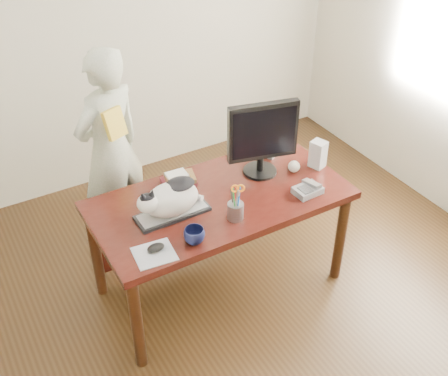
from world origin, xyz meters
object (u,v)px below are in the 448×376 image
at_px(baseball, 294,166).
at_px(desk, 214,209).
at_px(mouse, 156,248).
at_px(speaker, 318,154).
at_px(calculator, 264,146).
at_px(keyboard, 172,213).
at_px(pen_cup, 236,209).
at_px(book_stack, 179,179).
at_px(cat, 169,198).
at_px(coffee_mug, 194,236).
at_px(phone, 308,189).
at_px(monitor, 263,136).
at_px(person, 110,150).

bearing_deg(baseball, desk, 172.22).
relative_size(mouse, speaker, 0.56).
bearing_deg(mouse, calculator, 33.80).
distance_m(keyboard, pen_cup, 0.38).
distance_m(baseball, book_stack, 0.76).
relative_size(cat, pen_cup, 1.77).
bearing_deg(speaker, coffee_mug, 175.66).
height_order(baseball, calculator, baseball).
height_order(phone, baseball, same).
distance_m(mouse, book_stack, 0.64).
height_order(speaker, calculator, speaker).
distance_m(monitor, mouse, 1.01).
distance_m(desk, cat, 0.45).
distance_m(pen_cup, baseball, 0.63).
distance_m(monitor, person, 1.11).
bearing_deg(speaker, calculator, 100.87).
bearing_deg(baseball, book_stack, 160.52).
height_order(book_stack, calculator, book_stack).
distance_m(phone, speaker, 0.33).
bearing_deg(monitor, person, 148.33).
relative_size(desk, pen_cup, 6.54).
bearing_deg(cat, person, 92.73).
bearing_deg(baseball, person, 138.25).
height_order(phone, speaker, speaker).
bearing_deg(keyboard, baseball, 0.44).
bearing_deg(pen_cup, baseball, 21.37).
bearing_deg(keyboard, phone, -15.69).
bearing_deg(mouse, baseball, 18.82).
bearing_deg(keyboard, mouse, -132.36).
bearing_deg(person, phone, 107.83).
relative_size(monitor, calculator, 1.89).
relative_size(coffee_mug, phone, 0.67).
bearing_deg(coffee_mug, calculator, 35.34).
relative_size(cat, mouse, 4.11).
xyz_separation_m(keyboard, cat, (-0.01, -0.00, 0.11)).
relative_size(pen_cup, mouse, 2.33).
height_order(keyboard, person, person).
xyz_separation_m(desk, person, (-0.39, 0.78, 0.15)).
height_order(desk, keyboard, keyboard).
xyz_separation_m(coffee_mug, phone, (0.83, 0.06, -0.02)).
bearing_deg(keyboard, cat, -171.64).
distance_m(cat, person, 0.88).
relative_size(coffee_mug, book_stack, 0.52).
xyz_separation_m(phone, speaker, (0.24, 0.21, 0.07)).
height_order(speaker, baseball, speaker).
distance_m(pen_cup, phone, 0.53).
xyz_separation_m(desk, book_stack, (-0.16, 0.18, 0.18)).
distance_m(desk, pen_cup, 0.38).
distance_m(coffee_mug, calculator, 1.07).
relative_size(desk, book_stack, 7.02).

